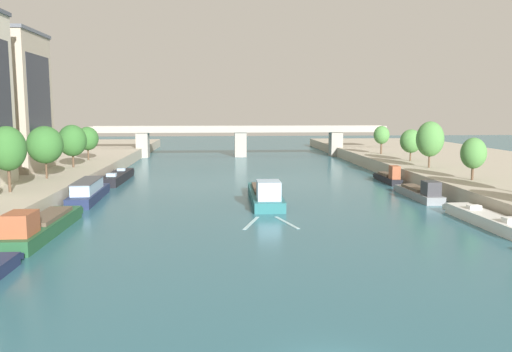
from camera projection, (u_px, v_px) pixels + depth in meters
The scene contains 17 objects.
barge_midriver at pixel (265, 194), 64.27m from camera, with size 3.78×17.58×3.34m.
wake_behind_barge at pixel (269, 223), 52.62m from camera, with size 5.60×5.91×0.03m.
moored_boat_left_upstream at pixel (41, 226), 47.09m from camera, with size 3.06×16.30×3.13m.
moored_boat_left_downstream at pixel (89, 192), 65.52m from camera, with size 3.35×14.57×2.65m.
moored_boat_left_second at pixel (118, 177), 82.81m from camera, with size 2.85×15.58×2.44m.
moored_boat_right_lone at pixel (488, 219), 51.43m from camera, with size 3.08×14.31×2.25m.
moored_boat_right_midway at pixel (420, 192), 66.80m from camera, with size 2.51×12.00×2.72m.
moored_boat_right_end at pixel (389, 177), 81.24m from camera, with size 1.82×10.03×2.96m.
tree_left_far at pixel (7, 149), 57.59m from camera, with size 4.06×4.06×7.43m.
tree_left_second at pixel (45, 145), 68.88m from camera, with size 4.71×4.71×7.05m.
tree_left_distant at pixel (72, 141), 82.31m from camera, with size 4.47×4.47×6.80m.
tree_left_past_mid at pixel (88, 139), 94.00m from camera, with size 3.88×3.88×6.08m.
tree_right_past_mid at pixel (473, 153), 67.62m from camera, with size 3.29×3.29×5.59m.
tree_right_nearest at pixel (430, 139), 81.69m from camera, with size 4.31×4.31×7.36m.
tree_right_far at pixel (411, 141), 92.49m from camera, with size 3.86×3.86×5.68m.
tree_right_end_of_row at pixel (382, 135), 106.88m from camera, with size 3.26×3.26×5.81m.
bridge_far at pixel (240, 137), 124.82m from camera, with size 70.86×4.40×7.44m.
Camera 1 is at (-4.96, -21.30, 11.56)m, focal length 36.20 mm.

